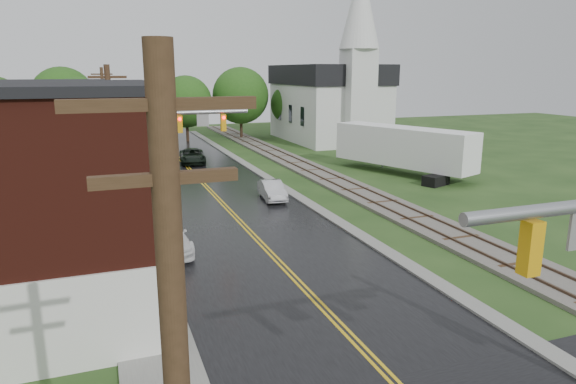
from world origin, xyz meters
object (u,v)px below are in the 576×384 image
suv_dark (192,156)px  semi_trailer (403,147)px  utility_pole_b (113,152)px  tree_left_e (81,114)px  utility_pole_c (105,116)px  tree_left_c (10,126)px  church (332,94)px  traffic_signal_far (168,133)px  sedan_silver (272,190)px  pickup_white (164,236)px

suv_dark → semi_trailer: 19.79m
utility_pole_b → tree_left_e: utility_pole_b is taller
utility_pole_c → tree_left_c: utility_pole_c is taller
utility_pole_b → semi_trailer: size_ratio=0.69×
church → utility_pole_b: bearing=-130.2°
traffic_signal_far → semi_trailer: traffic_signal_far is taller
utility_pole_b → tree_left_e: 23.99m
utility_pole_c → semi_trailer: (23.69, -11.52, -2.34)m
traffic_signal_far → utility_pole_c: size_ratio=0.82×
traffic_signal_far → tree_left_e: size_ratio=0.90×
utility_pole_c → sedan_silver: (10.30, -16.18, -4.08)m
utility_pole_b → tree_left_e: (-2.05, 23.90, 0.09)m
church → pickup_white: (-24.80, -33.91, -5.09)m
utility_pole_b → traffic_signal_far: bearing=56.3°
church → tree_left_c: (-33.85, -13.84, -1.32)m
traffic_signal_far → pickup_white: (-1.33, -7.17, -4.23)m
church → semi_trailer: church is taller
tree_left_e → pickup_white: 26.70m
utility_pole_c → church: bearing=20.0°
traffic_signal_far → sedan_silver: (6.97, 0.82, -4.33)m
church → traffic_signal_far: 35.59m
sedan_silver → utility_pole_b: bearing=-145.1°
suv_dark → tree_left_c: bearing=-158.4°
tree_left_e → utility_pole_c: bearing=-42.8°
tree_left_e → sedan_silver: size_ratio=2.09×
tree_left_c → tree_left_e: 7.82m
traffic_signal_far → suv_dark: 17.93m
church → semi_trailer: size_ratio=1.53×
traffic_signal_far → sedan_silver: traffic_signal_far is taller
tree_left_c → suv_dark: tree_left_c is taller
utility_pole_b → pickup_white: bearing=-47.4°
tree_left_e → pickup_white: size_ratio=1.58×
tree_left_e → pickup_white: bearing=-81.2°
church → utility_pole_b: (-26.80, -31.74, -1.11)m
utility_pole_c → traffic_signal_far: bearing=-78.9°
tree_left_c → church: bearing=22.2°
tree_left_e → suv_dark: 10.68m
traffic_signal_far → church: bearing=48.7°
utility_pole_b → suv_dark: (7.60, 21.88, -4.03)m
utility_pole_c → sedan_silver: bearing=-57.5°
church → suv_dark: church is taller
sedan_silver → pickup_white: bearing=-130.6°
pickup_white → semi_trailer: 25.16m
tree_left_c → sedan_silver: size_ratio=1.96×
church → suv_dark: size_ratio=4.01×
utility_pole_b → utility_pole_c: 22.00m
suv_dark → traffic_signal_far: bearing=-97.8°
church → utility_pole_c: (-26.80, -9.74, -1.11)m
traffic_signal_far → suv_dark: bearing=75.8°
traffic_signal_far → utility_pole_b: bearing=-123.7°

